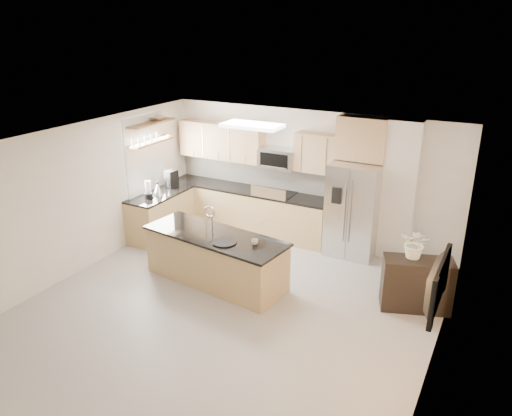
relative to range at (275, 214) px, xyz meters
The scene contains 27 objects.
floor 3.02m from the range, 78.39° to the right, with size 6.50×6.50×0.00m, color #A6A29E.
ceiling 3.66m from the range, 78.39° to the right, with size 6.00×6.50×0.02m, color white.
wall_back 1.07m from the range, 28.76° to the left, with size 6.00×0.02×2.60m, color white.
wall_front 6.25m from the range, 84.45° to the right, with size 6.00×0.02×2.60m, color white.
wall_left 3.87m from the range, 129.41° to the right, with size 0.02×6.50×2.60m, color white.
wall_right 4.71m from the range, 39.05° to the right, with size 0.02×6.50×2.60m, color white.
back_counter 0.63m from the range, behind, with size 3.55×0.66×1.44m.
left_counter 2.33m from the range, 152.71° to the right, with size 0.66×1.50×0.92m.
range is the anchor object (origin of this frame).
upper_cabinets 1.53m from the range, 166.83° to the left, with size 3.50×0.33×0.75m.
microwave 1.16m from the range, 90.00° to the left, with size 0.76×0.40×0.40m.
refrigerator 1.71m from the range, ahead, with size 0.92×0.78×1.78m.
partition_column 2.56m from the range, ahead, with size 0.60×0.30×2.60m, color silver.
window 2.86m from the range, 155.75° to the right, with size 0.04×1.15×1.65m.
shelf_lower 2.86m from the range, 156.67° to the right, with size 0.30×1.20×0.04m, color brown.
shelf_upper 3.07m from the range, 156.67° to the right, with size 0.30×1.20×0.04m, color brown.
ceiling_fixture 2.48m from the range, 81.39° to the right, with size 1.00×0.50×0.06m, color white.
island 2.20m from the range, 90.99° to the right, with size 2.60×1.22×1.29m.
credenza 3.47m from the range, 25.26° to the right, with size 1.04×0.44×0.83m, color black.
cup 2.38m from the range, 71.83° to the right, with size 0.11×0.11×0.09m, color silver.
platter 2.45m from the range, 83.55° to the right, with size 0.39×0.39×0.02m, color black.
blender 2.58m from the range, 145.95° to the right, with size 0.15×0.15×0.36m.
kettle 2.41m from the range, 149.93° to the right, with size 0.22×0.22×0.28m.
coffee_maker 2.27m from the range, 163.28° to the right, with size 0.24×0.27×0.36m.
bowl 3.05m from the range, 161.47° to the right, with size 0.40×0.40×0.10m, color silver.
flower_vase 3.45m from the range, 25.42° to the right, with size 0.65×0.56×0.72m, color white.
television 4.78m from the range, 41.64° to the right, with size 1.08×0.14×0.62m, color black.
Camera 1 is at (3.52, -5.65, 4.21)m, focal length 35.00 mm.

